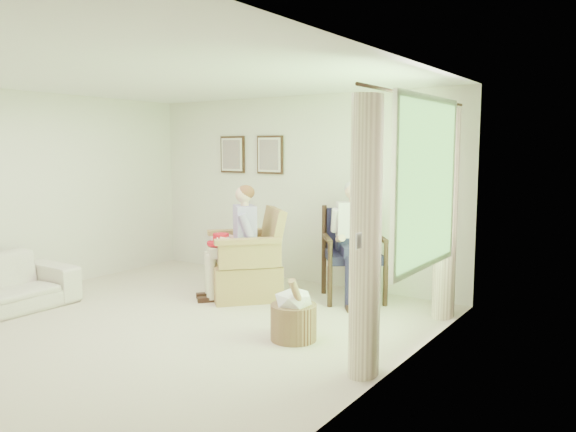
# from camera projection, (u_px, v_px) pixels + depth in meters

# --- Properties ---
(floor) EXTENTS (5.50, 5.50, 0.00)m
(floor) POSITION_uv_depth(u_px,v_px,m) (151.00, 330.00, 5.80)
(floor) COLOR beige
(floor) RESTS_ON ground
(back_wall) EXTENTS (5.00, 0.04, 2.60)m
(back_wall) POSITION_uv_depth(u_px,v_px,m) (297.00, 189.00, 7.90)
(back_wall) COLOR silver
(back_wall) RESTS_ON ground
(left_wall) EXTENTS (0.04, 5.50, 2.60)m
(left_wall) POSITION_uv_depth(u_px,v_px,m) (11.00, 194.00, 7.05)
(left_wall) COLOR silver
(left_wall) RESTS_ON ground
(right_wall) EXTENTS (0.04, 5.50, 2.60)m
(right_wall) POSITION_uv_depth(u_px,v_px,m) (373.00, 225.00, 4.25)
(right_wall) COLOR silver
(right_wall) RESTS_ON ground
(ceiling) EXTENTS (5.00, 5.50, 0.02)m
(ceiling) POSITION_uv_depth(u_px,v_px,m) (143.00, 74.00, 5.49)
(ceiling) COLOR white
(ceiling) RESTS_ON back_wall
(window) EXTENTS (0.13, 2.50, 1.63)m
(window) POSITION_uv_depth(u_px,v_px,m) (427.00, 180.00, 5.22)
(window) COLOR #2D6B23
(window) RESTS_ON right_wall
(curtain_left) EXTENTS (0.34, 0.34, 2.30)m
(curtain_left) POSITION_uv_depth(u_px,v_px,m) (366.00, 238.00, 4.54)
(curtain_left) COLOR #F5EAC0
(curtain_left) RESTS_ON ground
(curtain_right) EXTENTS (0.34, 0.34, 2.30)m
(curtain_right) POSITION_uv_depth(u_px,v_px,m) (446.00, 215.00, 6.15)
(curtain_right) COLOR #F5EAC0
(curtain_right) RESTS_ON ground
(framed_print_left) EXTENTS (0.45, 0.05, 0.55)m
(framed_print_left) POSITION_uv_depth(u_px,v_px,m) (232.00, 154.00, 8.46)
(framed_print_left) COLOR #382114
(framed_print_left) RESTS_ON back_wall
(framed_print_right) EXTENTS (0.45, 0.05, 0.55)m
(framed_print_right) POSITION_uv_depth(u_px,v_px,m) (270.00, 155.00, 8.07)
(framed_print_right) COLOR #382114
(framed_print_right) RESTS_ON back_wall
(wicker_armchair) EXTENTS (0.88, 0.88, 1.13)m
(wicker_armchair) POSITION_uv_depth(u_px,v_px,m) (247.00, 268.00, 7.12)
(wicker_armchair) COLOR #A3774D
(wicker_armchair) RESTS_ON ground
(wood_armchair) EXTENTS (0.73, 0.68, 1.12)m
(wood_armchair) POSITION_uv_depth(u_px,v_px,m) (357.00, 250.00, 7.01)
(wood_armchair) COLOR black
(wood_armchair) RESTS_ON ground
(person_wicker) EXTENTS (0.40, 0.62, 1.39)m
(person_wicker) POSITION_uv_depth(u_px,v_px,m) (239.00, 234.00, 6.94)
(person_wicker) COLOR beige
(person_wicker) RESTS_ON ground
(person_dark) EXTENTS (0.40, 0.63, 1.45)m
(person_dark) POSITION_uv_depth(u_px,v_px,m) (351.00, 232.00, 6.82)
(person_dark) COLOR #1C1A3A
(person_dark) RESTS_ON ground
(red_hat) EXTENTS (0.35, 0.35, 0.14)m
(red_hat) POSITION_uv_depth(u_px,v_px,m) (221.00, 241.00, 6.94)
(red_hat) COLOR red
(red_hat) RESTS_ON person_wicker
(hatbox) EXTENTS (0.58, 0.58, 0.67)m
(hatbox) POSITION_uv_depth(u_px,v_px,m) (294.00, 314.00, 5.49)
(hatbox) COLOR tan
(hatbox) RESTS_ON ground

